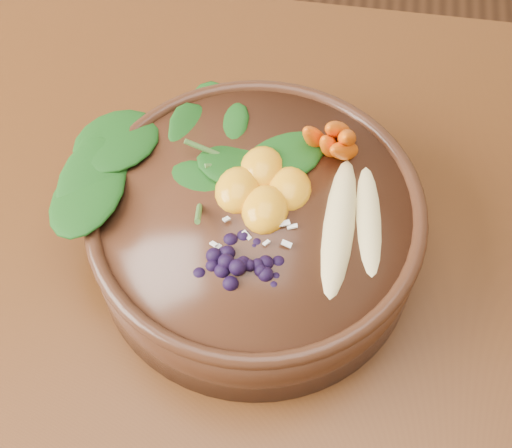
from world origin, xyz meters
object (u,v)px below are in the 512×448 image
Objects in this scene: carrot_cluster at (338,119)px; banana_halves at (356,213)px; dining_table at (290,434)px; kale_heap at (223,127)px; mandarin_cluster at (264,179)px; blueberry_pile at (241,254)px; stoneware_bowl at (256,231)px.

carrot_cluster is 0.50× the size of banana_halves.
dining_table is 9.21× the size of kale_heap.
kale_heap is 2.38× the size of carrot_cluster.
banana_halves is at bearing -66.94° from carrot_cluster.
blueberry_pile reaches higher than mandarin_cluster.
kale_heap is (-0.04, 0.06, 0.06)m from stoneware_bowl.
carrot_cluster is at bearing 88.25° from dining_table.
mandarin_cluster reaches higher than banana_halves.
mandarin_cluster is at bearing 78.08° from stoneware_bowl.
stoneware_bowl is (-0.05, 0.12, 0.13)m from dining_table.
kale_heap is 0.12m from blueberry_pile.
carrot_cluster is (0.01, 0.19, 0.20)m from dining_table.
carrot_cluster is at bearing 50.73° from stoneware_bowl.
stoneware_bowl is 0.11m from carrot_cluster.
dining_table is at bearing -72.06° from mandarin_cluster.
stoneware_bowl is 1.80× the size of banana_halves.
mandarin_cluster is at bearing 170.25° from banana_halves.
banana_halves is at bearing -29.13° from kale_heap.
blueberry_pile is at bearing -141.51° from banana_halves.
blueberry_pile is (-0.01, -0.07, 0.00)m from mandarin_cluster.
carrot_cluster is (0.05, 0.07, 0.07)m from stoneware_bowl.
carrot_cluster reaches higher than banana_halves.
kale_heap is 1.18× the size of banana_halves.
mandarin_cluster is at bearing 107.94° from dining_table.
blueberry_pile reaches higher than banana_halves.
mandarin_cluster is 0.69× the size of blueberry_pile.
blueberry_pile is at bearing -73.78° from kale_heap.
kale_heap reaches higher than mandarin_cluster.
blueberry_pile is at bearing 126.88° from dining_table.
mandarin_cluster is 0.07m from blueberry_pile.
kale_heap reaches higher than dining_table.
blueberry_pile is at bearing -94.85° from mandarin_cluster.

